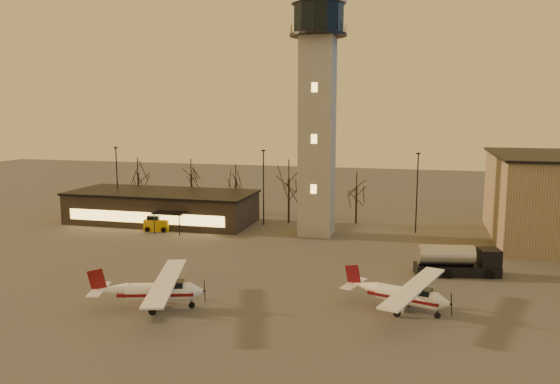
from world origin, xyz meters
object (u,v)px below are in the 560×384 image
cessna_front (409,299)px  cessna_rear (161,295)px  control_tower (318,102)px  service_cart (157,225)px  fuel_truck (457,263)px  terminal (162,207)px

cessna_front → cessna_rear: size_ratio=0.95×
cessna_front → cessna_rear: cessna_rear is taller
control_tower → service_cart: 25.69m
control_tower → cessna_rear: 32.87m
cessna_rear → fuel_truck: 27.37m
control_tower → terminal: control_tower is taller
fuel_truck → terminal: bearing=146.6°
cessna_rear → service_cart: size_ratio=3.48×
terminal → cessna_rear: bearing=-63.5°
control_tower → cessna_rear: bearing=-103.7°
control_tower → fuel_truck: (15.97, -13.30, -15.19)m
cessna_front → fuel_truck: (4.13, 11.08, 0.06)m
terminal → fuel_truck: size_ratio=3.17×
control_tower → service_cart: size_ratio=9.57×
control_tower → cessna_front: (11.83, -24.38, -15.25)m
terminal → control_tower: bearing=-5.1°
cessna_rear → cessna_front: bearing=-5.1°
cessna_rear → service_cart: cessna_rear is taller
control_tower → service_cart: control_tower is taller
cessna_rear → service_cart: (-13.32, 25.31, -0.35)m
terminal → service_cart: terminal is taller
service_cart → control_tower: bearing=0.7°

